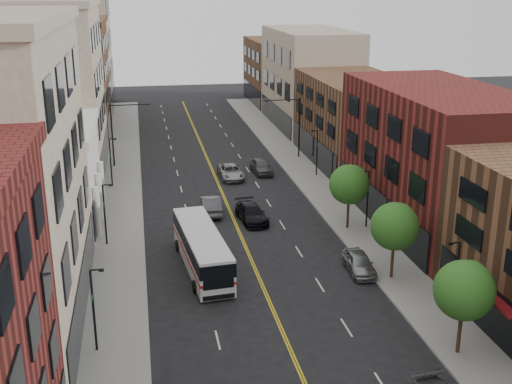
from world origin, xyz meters
TOP-DOWN VIEW (x-y plane):
  - sidewalk_left at (-10.00, 35.00)m, footprint 4.00×110.00m
  - sidewalk_right at (10.00, 35.00)m, footprint 4.00×110.00m
  - bldg_l_white at (-17.00, 31.00)m, footprint 10.00×14.00m
  - bldg_l_far_a at (-17.00, 48.00)m, footprint 10.00×20.00m
  - bldg_l_far_b at (-17.00, 68.00)m, footprint 10.00×20.00m
  - bldg_l_far_c at (-17.00, 86.00)m, footprint 10.00×16.00m
  - bldg_r_mid at (17.00, 24.00)m, footprint 10.00×22.00m
  - bldg_r_far_a at (17.00, 45.00)m, footprint 10.00×20.00m
  - bldg_r_far_b at (17.00, 66.00)m, footprint 10.00×22.00m
  - bldg_r_far_c at (17.00, 86.00)m, footprint 10.00×18.00m
  - tree_r_1 at (9.39, 4.07)m, footprint 3.40×3.40m
  - tree_r_2 at (9.39, 14.07)m, footprint 3.40×3.40m
  - tree_r_3 at (9.39, 24.07)m, footprint 3.40×3.40m
  - lamp_l_1 at (-10.95, 8.00)m, footprint 0.81×0.55m
  - lamp_l_2 at (-10.95, 24.00)m, footprint 0.81×0.55m
  - lamp_l_3 at (-10.95, 40.00)m, footprint 0.81×0.55m
  - lamp_r_1 at (10.95, 8.00)m, footprint 0.81×0.55m
  - lamp_r_2 at (10.95, 24.00)m, footprint 0.81×0.55m
  - lamp_r_3 at (10.95, 40.00)m, footprint 0.81×0.55m
  - signal_mast_left at (-10.27, 48.00)m, footprint 4.49×0.18m
  - signal_mast_right at (10.27, 48.00)m, footprint 4.49×0.18m
  - city_bus at (-3.84, 18.26)m, footprint 3.49×11.52m
  - car_parked_far at (7.40, 15.51)m, footprint 1.98×4.47m
  - car_lane_behind at (-1.80, 30.13)m, footprint 1.89×4.97m
  - car_lane_a at (1.50, 27.42)m, footprint 2.65×5.37m
  - car_lane_b at (1.64, 40.96)m, footprint 2.55×5.31m
  - car_lane_c at (5.26, 42.30)m, footprint 2.22×4.84m

SIDE VIEW (x-z plane):
  - sidewalk_left at x=-10.00m, z-range 0.00..0.15m
  - sidewalk_right at x=10.00m, z-range 0.00..0.15m
  - car_lane_b at x=1.64m, z-range 0.00..1.46m
  - car_parked_far at x=7.40m, z-range 0.00..1.49m
  - car_lane_a at x=1.50m, z-range 0.00..1.50m
  - car_lane_c at x=5.26m, z-range 0.00..1.61m
  - car_lane_behind at x=-1.80m, z-range 0.00..1.62m
  - city_bus at x=-3.84m, z-range 0.24..3.15m
  - lamp_l_1 at x=-10.95m, z-range 0.45..5.50m
  - lamp_l_2 at x=-10.95m, z-range 0.45..5.50m
  - lamp_l_3 at x=-10.95m, z-range 0.45..5.50m
  - lamp_r_1 at x=10.95m, z-range 0.45..5.50m
  - lamp_r_2 at x=10.95m, z-range 0.45..5.50m
  - lamp_r_3 at x=10.95m, z-range 0.45..5.50m
  - bldg_l_white at x=-17.00m, z-range 0.00..8.00m
  - tree_r_1 at x=9.39m, z-range 1.33..6.92m
  - tree_r_2 at x=9.39m, z-range 1.33..6.92m
  - tree_r_3 at x=9.39m, z-range 1.33..6.92m
  - signal_mast_left at x=-10.27m, z-range 1.05..8.25m
  - signal_mast_right at x=10.27m, z-range 1.05..8.25m
  - bldg_r_far_a at x=17.00m, z-range 0.00..10.00m
  - bldg_r_far_c at x=17.00m, z-range 0.00..11.00m
  - bldg_r_mid at x=17.00m, z-range 0.00..12.00m
  - bldg_r_far_b at x=17.00m, z-range 0.00..14.00m
  - bldg_l_far_b at x=-17.00m, z-range 0.00..15.00m
  - bldg_l_far_a at x=-17.00m, z-range 0.00..18.00m
  - bldg_l_far_c at x=-17.00m, z-range 0.00..20.00m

